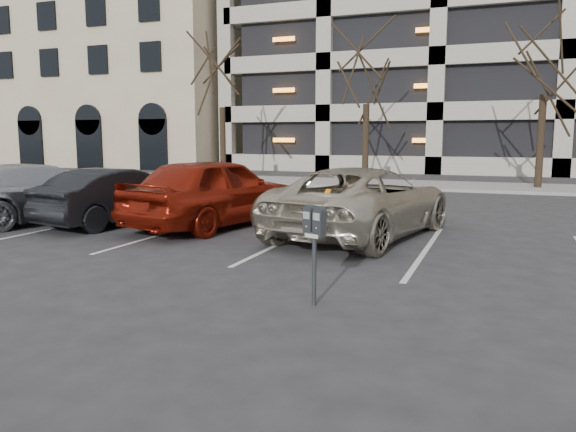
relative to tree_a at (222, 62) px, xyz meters
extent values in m
plane|color=#28282B|center=(10.00, -16.00, -5.61)|extent=(140.00, 140.00, 0.00)
cube|color=gray|center=(10.00, 0.00, -5.55)|extent=(80.00, 4.00, 0.12)
cube|color=silver|center=(3.00, -13.70, -5.60)|extent=(0.10, 5.20, 0.00)
cube|color=silver|center=(5.80, -13.70, -5.60)|extent=(0.10, 5.20, 0.00)
cube|color=silver|center=(8.60, -13.70, -5.60)|extent=(0.10, 5.20, 0.00)
cube|color=silver|center=(11.40, -13.70, -5.60)|extent=(0.10, 5.20, 0.00)
cube|color=tan|center=(-18.00, 14.00, 1.89)|extent=(26.00, 16.00, 15.00)
cylinder|color=black|center=(0.00, 0.00, -3.86)|extent=(0.28, 0.28, 3.49)
cylinder|color=black|center=(7.00, 0.00, -3.85)|extent=(0.28, 0.28, 3.51)
cylinder|color=black|center=(14.00, 0.00, -3.74)|extent=(0.28, 0.28, 3.73)
cylinder|color=black|center=(10.53, -17.76, -5.16)|extent=(0.06, 0.06, 0.90)
cube|color=black|center=(10.53, -17.76, -4.69)|extent=(0.31, 0.22, 0.06)
cube|color=silver|center=(10.50, -17.81, -4.71)|extent=(0.20, 0.10, 0.05)
cube|color=gray|center=(10.42, -17.78, -4.46)|extent=(0.10, 0.05, 0.09)
cube|color=gray|center=(10.58, -17.85, -4.46)|extent=(0.10, 0.05, 0.09)
imported|color=beige|center=(9.91, -12.63, -4.87)|extent=(3.43, 5.70, 1.48)
cube|color=orange|center=(9.56, -13.56, -4.13)|extent=(0.10, 0.20, 0.01)
imported|color=maroon|center=(6.38, -12.63, -4.77)|extent=(3.02, 5.21, 1.67)
imported|color=black|center=(3.99, -13.10, -4.93)|extent=(2.28, 4.34, 1.36)
imported|color=#A4A7AB|center=(1.85, -13.48, -4.88)|extent=(3.39, 5.40, 1.46)
camera|label=1|loc=(12.68, -24.30, -3.49)|focal=35.00mm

